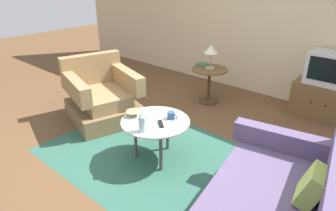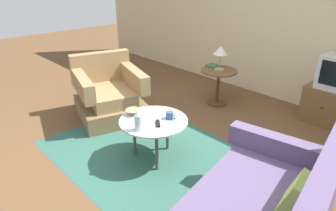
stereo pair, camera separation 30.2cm
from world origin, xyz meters
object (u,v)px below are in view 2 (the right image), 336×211
at_px(vase, 138,121).
at_px(armchair, 109,96).
at_px(tv_remote_dark, 158,123).
at_px(book, 213,66).
at_px(coffee_table, 153,124).
at_px(side_table, 218,79).
at_px(table_lamp, 221,52).
at_px(mug, 170,115).
at_px(bowl, 133,112).
at_px(tv_stand, 336,107).

bearing_deg(vase, armchair, 159.60).
relative_size(tv_remote_dark, book, 0.68).
xyz_separation_m(coffee_table, side_table, (-0.45, 1.70, -0.02)).
bearing_deg(book, coffee_table, -66.50).
xyz_separation_m(table_lamp, mug, (0.55, -1.55, -0.32)).
bearing_deg(table_lamp, mug, -70.55).
height_order(side_table, book, book).
distance_m(armchair, table_lamp, 1.75).
distance_m(table_lamp, mug, 1.68).
xyz_separation_m(bowl, tv_remote_dark, (0.37, 0.04, -0.02)).
height_order(table_lamp, mug, table_lamp).
bearing_deg(bowl, armchair, 162.54).
relative_size(coffee_table, side_table, 1.34).
height_order(side_table, tv_remote_dark, side_table).
bearing_deg(vase, side_table, 104.68).
bearing_deg(table_lamp, bowl, -83.91).
bearing_deg(coffee_table, book, 109.32).
relative_size(tv_stand, table_lamp, 2.17).
bearing_deg(armchair, coffee_table, 96.16).
distance_m(armchair, mug, 1.37).
bearing_deg(mug, table_lamp, 109.45).
bearing_deg(armchair, table_lamp, 168.15).
bearing_deg(mug, bowl, -148.32).
relative_size(tv_stand, vase, 3.66).
distance_m(mug, bowl, 0.42).
height_order(side_table, bowl, side_table).
distance_m(armchair, vase, 1.43).
xyz_separation_m(coffee_table, book, (-0.62, 1.77, 0.14)).
height_order(armchair, tv_remote_dark, armchair).
distance_m(armchair, tv_remote_dark, 1.40).
bearing_deg(armchair, side_table, 168.04).
xyz_separation_m(tv_stand, tv_remote_dark, (-0.96, -2.34, 0.23)).
bearing_deg(book, bowl, -74.71).
relative_size(bowl, book, 0.82).
height_order(coffee_table, table_lamp, table_lamp).
distance_m(coffee_table, bowl, 0.28).
bearing_deg(tv_remote_dark, coffee_table, -157.27).
xyz_separation_m(vase, tv_remote_dark, (0.04, 0.22, -0.09)).
bearing_deg(tv_stand, table_lamp, -158.22).
height_order(tv_stand, mug, mug).
relative_size(armchair, coffee_table, 1.55).
bearing_deg(book, tv_remote_dark, -63.83).
relative_size(armchair, mug, 9.13).
xyz_separation_m(tv_stand, mug, (-0.97, -2.16, 0.26)).
relative_size(side_table, tv_stand, 0.70).
height_order(armchair, book, armchair).
bearing_deg(mug, side_table, 109.51).
xyz_separation_m(side_table, book, (-0.17, 0.08, 0.16)).
distance_m(mug, tv_remote_dark, 0.18).
height_order(coffee_table, mug, mug).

